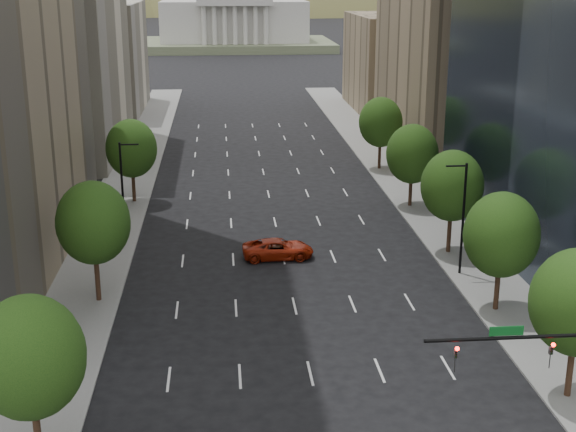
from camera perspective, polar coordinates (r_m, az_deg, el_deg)
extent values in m
cube|color=slate|center=(66.91, -13.71, -3.26)|extent=(6.00, 200.00, 0.15)
cube|color=slate|center=(69.15, 12.58, -2.51)|extent=(6.00, 200.00, 0.15)
cube|color=beige|center=(107.08, -16.17, 13.60)|extent=(14.00, 30.00, 35.00)
cube|color=beige|center=(140.18, -13.36, 10.98)|extent=(14.00, 26.00, 18.00)
cube|color=#8C7759|center=(106.63, 11.69, 12.55)|extent=(14.00, 30.00, 30.00)
cube|color=#8C7759|center=(139.11, 7.69, 10.82)|extent=(14.00, 26.00, 16.00)
cylinder|color=#382316|center=(47.30, 19.58, -10.04)|extent=(0.36, 0.36, 4.00)
cylinder|color=#382316|center=(57.42, 14.77, -4.78)|extent=(0.36, 0.36, 3.90)
ellipsoid|color=#13360E|center=(56.19, 15.05, -1.31)|extent=(5.20, 5.20, 5.98)
cylinder|color=#382316|center=(68.10, 11.49, -0.99)|extent=(0.36, 0.36, 4.10)
ellipsoid|color=#13360E|center=(67.03, 11.68, 2.14)|extent=(5.20, 5.20, 5.98)
cylinder|color=#382316|center=(81.10, 8.77, 1.96)|extent=(0.36, 0.36, 3.80)
ellipsoid|color=#13360E|center=(80.26, 8.89, 4.42)|extent=(5.20, 5.20, 5.98)
cylinder|color=#382316|center=(96.24, 6.58, 4.49)|extent=(0.36, 0.36, 4.00)
ellipsoid|color=#13360E|center=(95.50, 6.65, 6.70)|extent=(5.20, 5.20, 5.98)
cylinder|color=#382316|center=(40.90, -17.54, -14.32)|extent=(0.36, 0.36, 4.00)
ellipsoid|color=#13360E|center=(39.12, -18.04, -9.60)|extent=(5.20, 5.20, 5.98)
cylinder|color=#382316|center=(58.58, -13.52, -4.11)|extent=(0.36, 0.36, 4.15)
ellipsoid|color=#13360E|center=(57.32, -13.78, -0.47)|extent=(5.20, 5.20, 5.98)
cylinder|color=#382316|center=(83.20, -11.01, 2.28)|extent=(0.36, 0.36, 3.95)
ellipsoid|color=#13360E|center=(82.35, -11.16, 4.78)|extent=(5.20, 5.20, 5.98)
cylinder|color=black|center=(62.67, 12.43, -0.29)|extent=(0.20, 0.20, 9.00)
cylinder|color=black|center=(61.32, 11.97, 3.53)|extent=(1.60, 0.14, 0.14)
cylinder|color=black|center=(70.02, -11.76, 1.58)|extent=(0.20, 0.20, 9.00)
cylinder|color=black|center=(68.93, -11.32, 5.05)|extent=(1.60, 0.14, 0.14)
cylinder|color=black|center=(38.24, 16.34, -8.34)|extent=(9.00, 0.18, 0.18)
imported|color=black|center=(39.02, 18.35, -8.90)|extent=(0.18, 0.22, 1.10)
imported|color=black|center=(37.53, 11.93, -9.43)|extent=(0.18, 0.22, 1.10)
sphere|color=#FF0C07|center=(38.79, 18.48, -8.75)|extent=(0.20, 0.20, 0.20)
sphere|color=#FF0C07|center=(37.29, 12.03, -9.28)|extent=(0.20, 0.20, 0.20)
cube|color=#0C591E|center=(37.86, 15.39, -7.95)|extent=(1.60, 0.06, 0.45)
cube|color=#596647|center=(253.01, -3.86, 12.15)|extent=(60.00, 40.00, 2.50)
cube|color=silver|center=(252.50, -3.89, 13.79)|extent=(44.00, 26.00, 12.00)
cube|color=silver|center=(238.24, -3.85, 15.04)|extent=(22.00, 4.00, 2.00)
ellipsoid|color=olive|center=(580.76, -18.66, 10.66)|extent=(380.00, 342.00, 190.00)
ellipsoid|color=olive|center=(607.19, -0.65, 10.94)|extent=(440.00, 396.00, 240.00)
ellipsoid|color=olive|center=(679.53, 13.85, 11.71)|extent=(360.00, 324.00, 200.00)
imported|color=#9B200B|center=(65.98, -0.72, -2.36)|extent=(6.00, 2.98, 1.63)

